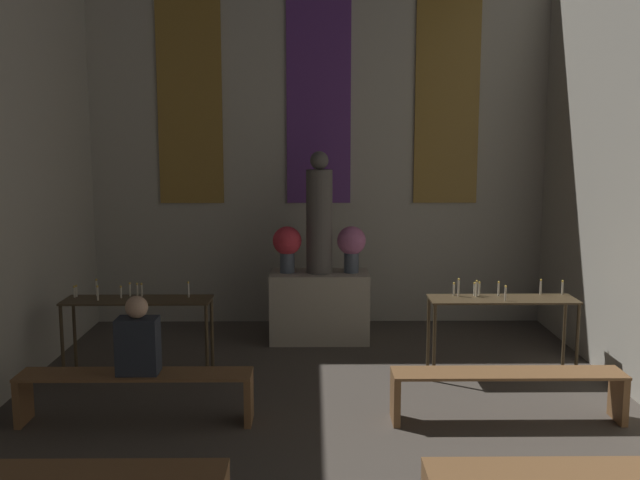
{
  "coord_description": "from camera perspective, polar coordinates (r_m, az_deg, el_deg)",
  "views": [
    {
      "loc": [
        -0.08,
        1.0,
        2.53
      ],
      "look_at": [
        0.0,
        8.86,
        1.38
      ],
      "focal_mm": 40.0,
      "sensor_mm": 36.0,
      "label": 1
    }
  ],
  "objects": [
    {
      "name": "candle_rack_left",
      "position": [
        7.76,
        -14.4,
        -5.35
      ],
      "size": [
        1.54,
        0.44,
        1.02
      ],
      "color": "#473823",
      "rests_on": "ground_plane"
    },
    {
      "name": "pew_back_right",
      "position": [
        6.69,
        14.78,
        -11.14
      ],
      "size": [
        2.06,
        0.36,
        0.46
      ],
      "color": "brown",
      "rests_on": "ground_plane"
    },
    {
      "name": "statue",
      "position": [
        8.72,
        -0.06,
        1.87
      ],
      "size": [
        0.32,
        0.32,
        1.49
      ],
      "color": "#5B5651",
      "rests_on": "altar"
    },
    {
      "name": "candle_rack_right",
      "position": [
        7.79,
        14.34,
        -5.27
      ],
      "size": [
        1.54,
        0.44,
        1.04
      ],
      "color": "#473823",
      "rests_on": "ground_plane"
    },
    {
      "name": "altar",
      "position": [
        8.92,
        -0.05,
        -5.33
      ],
      "size": [
        1.22,
        0.63,
        0.86
      ],
      "color": "#ADA38E",
      "rests_on": "ground_plane"
    },
    {
      "name": "flower_vase_right",
      "position": [
        8.78,
        2.53,
        -0.33
      ],
      "size": [
        0.35,
        0.35,
        0.58
      ],
      "color": "#4C5666",
      "rests_on": "altar"
    },
    {
      "name": "wall_back",
      "position": [
        9.64,
        -0.11,
        8.69
      ],
      "size": [
        6.31,
        0.16,
        5.14
      ],
      "color": "#B2AD9E",
      "rests_on": "ground_plane"
    },
    {
      "name": "pew_back_left",
      "position": [
        6.65,
        -14.53,
        -11.25
      ],
      "size": [
        2.06,
        0.36,
        0.46
      ],
      "color": "brown",
      "rests_on": "ground_plane"
    },
    {
      "name": "person_seated",
      "position": [
        6.51,
        -14.37,
        -7.75
      ],
      "size": [
        0.36,
        0.24,
        0.7
      ],
      "color": "#282D38",
      "rests_on": "pew_back_left"
    },
    {
      "name": "flower_vase_left",
      "position": [
        8.77,
        -2.64,
        -0.34
      ],
      "size": [
        0.35,
        0.35,
        0.58
      ],
      "color": "#4C5666",
      "rests_on": "altar"
    }
  ]
}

